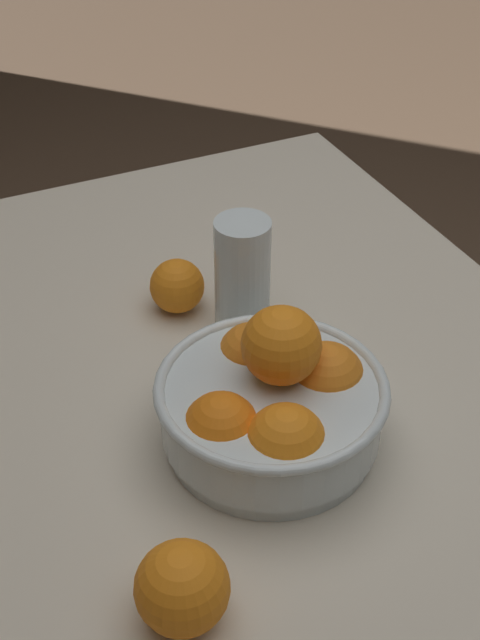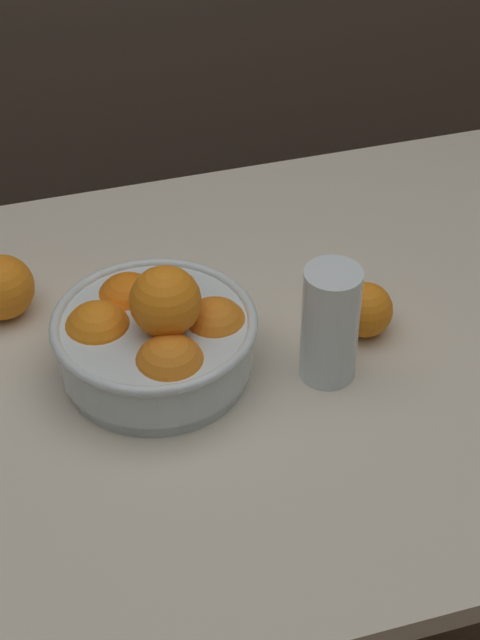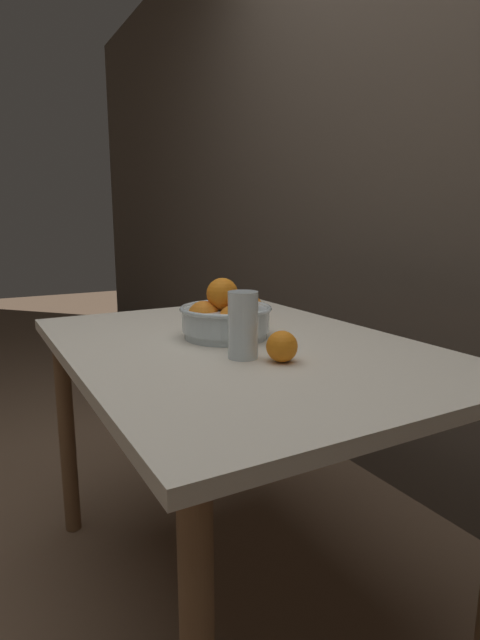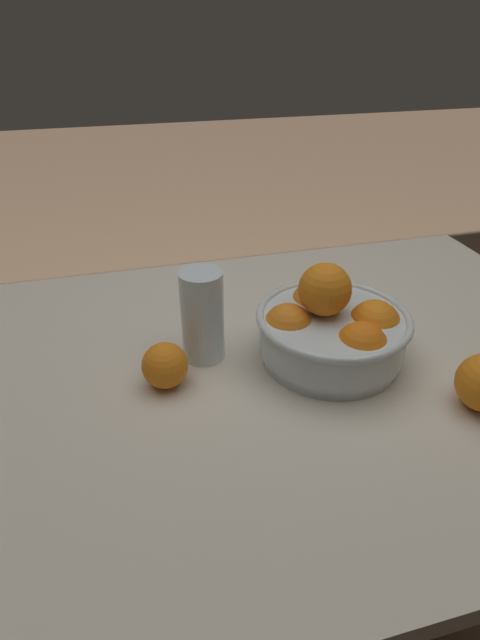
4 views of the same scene
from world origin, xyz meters
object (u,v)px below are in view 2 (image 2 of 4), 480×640
object	(u,v)px
fruit_bowl	(155,339)
orange_loose_near_bowl	(2,287)
orange_loose_front	(364,307)
juice_glass	(330,328)

from	to	relation	value
fruit_bowl	orange_loose_near_bowl	world-z (taller)	fruit_bowl
orange_loose_near_bowl	orange_loose_front	distance (m)	0.45
juice_glass	orange_loose_front	world-z (taller)	juice_glass
juice_glass	orange_loose_front	xyz separation A→B (m)	(0.07, 0.06, -0.03)
juice_glass	orange_loose_near_bowl	bearing A→B (deg)	147.99
orange_loose_front	juice_glass	bearing A→B (deg)	-137.84
fruit_bowl	orange_loose_front	size ratio (longest dim) A/B	3.48
juice_glass	orange_loose_near_bowl	xyz separation A→B (m)	(-0.35, 0.22, -0.03)
fruit_bowl	juice_glass	world-z (taller)	fruit_bowl
juice_glass	fruit_bowl	bearing A→B (deg)	163.99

